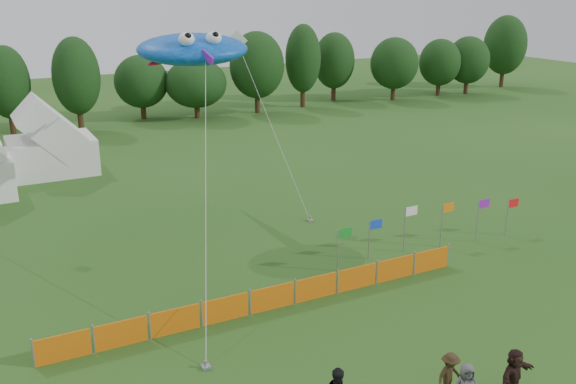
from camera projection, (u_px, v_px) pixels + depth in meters
name	position (u px, v px, depth m)	size (l,w,h in m)	color
treeline	(105.00, 80.00, 57.20)	(104.57, 8.78, 8.36)	#382314
tent_right	(51.00, 144.00, 43.47)	(5.66, 4.52, 3.99)	silver
barrier_fence	(272.00, 298.00, 25.50)	(17.90, 0.06, 1.00)	#CD5F0B
flag_row	(429.00, 222.00, 30.95)	(10.73, 0.79, 2.25)	gray
spectator_c	(450.00, 376.00, 19.95)	(1.02, 0.59, 1.58)	#312313
spectator_f	(514.00, 375.00, 19.85)	(1.62, 0.52, 1.75)	black
stingray_kite	(191.00, 49.00, 32.57)	(8.04, 21.01, 10.26)	blue
small_kite_white	(258.00, 92.00, 35.03)	(2.97, 4.81, 10.02)	white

